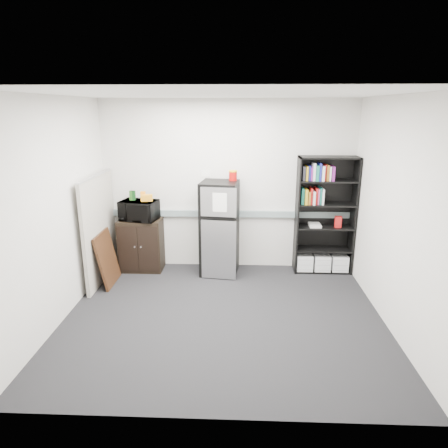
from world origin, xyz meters
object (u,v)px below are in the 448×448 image
(cabinet, at_px, (141,245))
(refrigerator, at_px, (220,228))
(cubicle_partition, at_px, (100,229))
(microwave, at_px, (139,210))
(bookshelf, at_px, (325,216))

(cabinet, xyz_separation_m, refrigerator, (1.27, -0.08, 0.32))
(cubicle_partition, distance_m, microwave, 0.68)
(bookshelf, bearing_deg, cabinet, -178.74)
(bookshelf, height_order, cabinet, bookshelf)
(bookshelf, height_order, microwave, bookshelf)
(cubicle_partition, xyz_separation_m, cabinet, (0.51, 0.42, -0.39))
(refrigerator, bearing_deg, microwave, -175.46)
(cubicle_partition, xyz_separation_m, refrigerator, (1.78, 0.34, -0.07))
(cubicle_partition, bearing_deg, microwave, 38.62)
(cubicle_partition, relative_size, microwave, 2.89)
(cabinet, relative_size, microwave, 1.51)
(microwave, relative_size, refrigerator, 0.38)
(bookshelf, height_order, cubicle_partition, bookshelf)
(microwave, height_order, refrigerator, refrigerator)
(bookshelf, distance_m, cabinet, 2.96)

